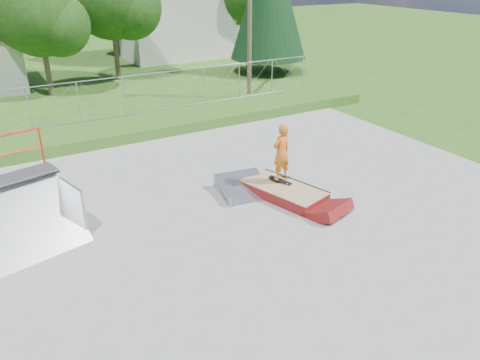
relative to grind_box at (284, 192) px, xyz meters
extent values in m
plane|color=#325F1B|center=(-2.09, -0.86, -0.20)|extent=(120.00, 120.00, 0.00)
cube|color=#989795|center=(-2.09, -0.86, -0.18)|extent=(20.00, 16.00, 0.04)
cube|color=#325F1B|center=(-2.09, 8.64, 0.05)|extent=(24.00, 3.00, 0.50)
cube|color=maroon|center=(0.00, 0.00, -0.01)|extent=(1.97, 2.91, 0.37)
cube|color=tan|center=(0.00, 0.00, 0.19)|extent=(1.99, 2.94, 0.03)
cube|color=black|center=(0.08, 0.34, 0.24)|extent=(0.57, 0.80, 0.13)
imported|color=orange|center=(0.08, 0.34, 1.16)|extent=(0.73, 0.54, 1.84)
cube|color=silver|center=(6.91, 25.14, 2.30)|extent=(8.00, 6.00, 5.00)
cylinder|color=#4E3C31|center=(5.41, 11.14, 3.80)|extent=(0.24, 0.24, 8.00)
cylinder|color=#4E3C31|center=(-4.09, 17.14, 1.03)|extent=(0.30, 0.30, 2.45)
sphere|color=#193D10|center=(-4.09, 17.14, 4.21)|extent=(4.48, 4.48, 4.48)
sphere|color=#193D10|center=(-3.25, 16.58, 3.65)|extent=(3.36, 3.36, 3.36)
cylinder|color=#4E3C31|center=(0.41, 19.14, 1.20)|extent=(0.30, 0.30, 2.80)
sphere|color=#193D10|center=(1.37, 18.50, 4.20)|extent=(3.84, 3.84, 3.84)
cylinder|color=#4E3C31|center=(11.91, 23.14, 1.11)|extent=(0.30, 0.30, 2.62)
sphere|color=#193D10|center=(12.81, 22.54, 3.93)|extent=(3.60, 3.60, 3.60)
cylinder|color=#4E3C31|center=(2.91, 27.14, 0.85)|extent=(0.30, 0.30, 2.10)
sphere|color=#193D10|center=(2.91, 27.14, 3.58)|extent=(3.84, 3.84, 3.84)
sphere|color=#193D10|center=(3.63, 26.66, 3.10)|extent=(2.88, 2.88, 2.88)
cylinder|color=#4E3C31|center=(9.91, 16.14, 0.40)|extent=(0.28, 0.28, 1.20)
camera|label=1|loc=(-7.92, -10.88, 6.65)|focal=35.00mm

